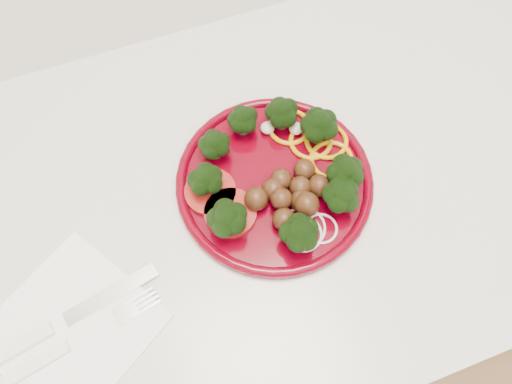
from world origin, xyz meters
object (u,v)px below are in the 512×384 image
object	(u,v)px
fork	(54,354)
knife	(47,331)
napkin	(72,328)
plate	(276,177)

from	to	relation	value
fork	knife	bearing A→B (deg)	83.00
napkin	fork	xyz separation A→B (m)	(-0.02, -0.02, 0.01)
plate	fork	world-z (taller)	plate
knife	fork	distance (m)	0.03
knife	napkin	bearing A→B (deg)	-22.66
plate	knife	world-z (taller)	plate
napkin	plate	bearing A→B (deg)	17.44
plate	napkin	world-z (taller)	plate
fork	plate	bearing A→B (deg)	8.40
plate	knife	distance (m)	0.34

